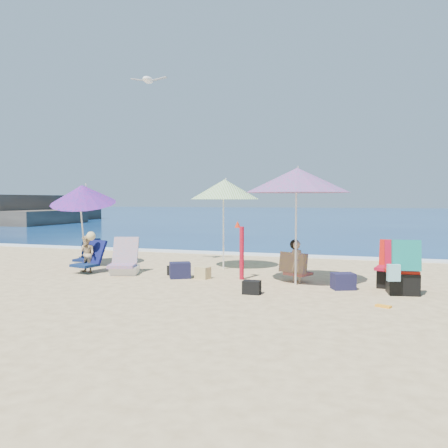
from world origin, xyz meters
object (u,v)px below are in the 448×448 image
(furled_umbrella, at_px, (241,247))
(chair_navy, at_px, (86,259))
(seagull, at_px, (148,80))
(person_left, at_px, (88,254))
(person_center, at_px, (296,262))
(chair_rainbow, at_px, (124,264))
(umbrella_blue, at_px, (83,194))
(umbrella_striped, at_px, (225,189))
(camp_chair_right, at_px, (403,274))
(camp_chair_left, at_px, (392,274))
(umbrella_turquoise, at_px, (297,180))

(furled_umbrella, relative_size, chair_navy, 1.80)
(seagull, bearing_deg, person_left, -135.91)
(person_center, bearing_deg, chair_rainbow, -177.94)
(chair_navy, bearing_deg, umbrella_blue, -115.55)
(umbrella_striped, xyz_separation_m, chair_rainbow, (-1.82, -1.32, -1.61))
(chair_navy, bearing_deg, umbrella_striped, 9.25)
(camp_chair_right, bearing_deg, camp_chair_left, 105.11)
(furled_umbrella, height_order, camp_chair_right, furled_umbrella)
(chair_rainbow, bearing_deg, camp_chair_right, -4.43)
(camp_chair_right, bearing_deg, person_left, 177.09)
(umbrella_blue, relative_size, seagull, 2.47)
(seagull, bearing_deg, person_center, -11.77)
(umbrella_striped, height_order, furled_umbrella, umbrella_striped)
(chair_rainbow, relative_size, person_left, 0.96)
(umbrella_blue, distance_m, person_left, 1.69)
(umbrella_striped, distance_m, seagull, 3.01)
(person_center, relative_size, seagull, 0.95)
(umbrella_blue, bearing_deg, seagull, 4.63)
(furled_umbrella, distance_m, person_center, 1.12)
(umbrella_striped, distance_m, umbrella_blue, 3.40)
(umbrella_turquoise, relative_size, seagull, 2.76)
(person_left, bearing_deg, camp_chair_left, 2.03)
(umbrella_blue, distance_m, seagull, 3.07)
(furled_umbrella, distance_m, chair_rainbow, 2.59)
(camp_chair_left, relative_size, person_center, 1.06)
(furled_umbrella, bearing_deg, camp_chair_left, -0.16)
(umbrella_striped, height_order, chair_rainbow, umbrella_striped)
(furled_umbrella, bearing_deg, person_center, 0.40)
(umbrella_turquoise, relative_size, umbrella_striped, 1.13)
(chair_rainbow, distance_m, person_left, 0.87)
(umbrella_turquoise, bearing_deg, chair_navy, 169.76)
(furled_umbrella, height_order, chair_navy, furled_umbrella)
(umbrella_striped, relative_size, person_left, 2.32)
(seagull, bearing_deg, chair_rainbow, -100.34)
(umbrella_turquoise, relative_size, chair_rainbow, 2.72)
(umbrella_striped, relative_size, camp_chair_left, 2.43)
(umbrella_striped, xyz_separation_m, person_center, (1.82, -1.19, -1.42))
(furled_umbrella, height_order, chair_rainbow, furled_umbrella)
(umbrella_turquoise, relative_size, camp_chair_left, 2.74)
(umbrella_blue, distance_m, chair_navy, 1.54)
(chair_rainbow, height_order, camp_chair_right, camp_chair_right)
(person_center, bearing_deg, camp_chair_left, -0.50)
(chair_navy, distance_m, camp_chair_right, 7.12)
(camp_chair_left, bearing_deg, chair_navy, 174.49)
(person_left, bearing_deg, umbrella_turquoise, -0.70)
(umbrella_turquoise, xyz_separation_m, camp_chair_right, (1.82, -0.27, -1.60))
(umbrella_turquoise, height_order, furled_umbrella, umbrella_turquoise)
(umbrella_blue, relative_size, furled_umbrella, 1.80)
(umbrella_turquoise, bearing_deg, umbrella_blue, 170.42)
(umbrella_turquoise, height_order, umbrella_blue, umbrella_turquoise)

